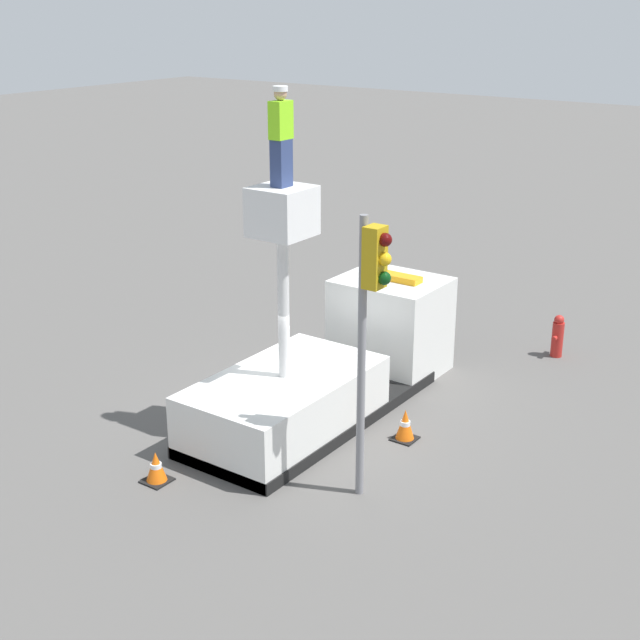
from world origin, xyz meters
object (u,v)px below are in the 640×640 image
at_px(traffic_light_pole, 370,304).
at_px(fire_hydrant, 558,336).
at_px(bucket_truck, 332,367).
at_px(worker, 281,137).
at_px(traffic_cone_curbside, 405,425).
at_px(traffic_cone_rear, 156,468).

distance_m(traffic_light_pole, fire_hydrant, 8.54).
distance_m(bucket_truck, traffic_light_pole, 4.49).
height_order(bucket_truck, traffic_light_pole, traffic_light_pole).
xyz_separation_m(worker, traffic_cone_curbside, (1.17, -2.03, -5.51)).
relative_size(traffic_cone_rear, traffic_cone_curbside, 0.92).
height_order(fire_hydrant, traffic_cone_curbside, fire_hydrant).
distance_m(worker, traffic_cone_curbside, 5.99).
bearing_deg(worker, traffic_cone_rear, 164.76).
bearing_deg(traffic_cone_curbside, traffic_cone_rear, 144.71).
height_order(traffic_light_pole, traffic_cone_rear, traffic_light_pole).
height_order(bucket_truck, fire_hydrant, bucket_truck).
height_order(worker, traffic_light_pole, worker).
bearing_deg(bucket_truck, traffic_cone_rear, 170.22).
bearing_deg(traffic_cone_curbside, traffic_light_pole, -167.01).
relative_size(worker, fire_hydrant, 1.68).
distance_m(traffic_light_pole, traffic_cone_curbside, 3.90).
height_order(traffic_light_pole, fire_hydrant, traffic_light_pole).
distance_m(worker, traffic_cone_rear, 6.24).
relative_size(worker, traffic_light_pole, 0.35).
height_order(bucket_truck, worker, worker).
relative_size(bucket_truck, traffic_cone_rear, 12.08).
bearing_deg(bucket_truck, worker, 180.00).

